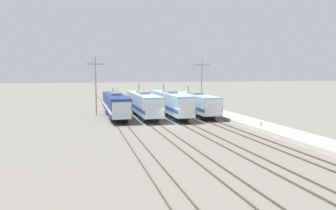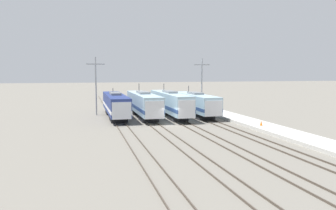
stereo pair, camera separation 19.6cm
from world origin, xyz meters
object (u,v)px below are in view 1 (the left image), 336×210
locomotive_far_left (115,105)px  catenary_tower_left (96,84)px  locomotive_center_left (144,104)px  locomotive_center_right (170,103)px  catenary_tower_right (202,83)px  traffic_cone (261,123)px  locomotive_far_right (196,104)px

locomotive_far_left → catenary_tower_left: 5.92m
locomotive_center_left → locomotive_center_right: size_ratio=0.97×
locomotive_center_right → catenary_tower_right: bearing=34.0°
locomotive_center_left → catenary_tower_left: size_ratio=1.84×
locomotive_far_left → locomotive_center_right: locomotive_center_right is taller
catenary_tower_right → traffic_cone: 20.38m
locomotive_center_right → locomotive_far_right: bearing=-1.6°
locomotive_far_right → locomotive_center_left: bearing=177.8°
locomotive_far_left → traffic_cone: size_ratio=27.86×
locomotive_far_left → catenary_tower_left: bearing=128.3°
locomotive_center_right → catenary_tower_left: catenary_tower_left is taller
locomotive_center_left → locomotive_far_left: bearing=167.3°
locomotive_center_left → catenary_tower_right: catenary_tower_right is taller
catenary_tower_right → traffic_cone: catenary_tower_right is taller
locomotive_far_right → catenary_tower_right: size_ratio=1.67×
locomotive_far_left → locomotive_center_right: bearing=-7.8°
catenary_tower_left → catenary_tower_right: same height
catenary_tower_left → traffic_cone: bearing=-43.7°
locomotive_far_right → traffic_cone: size_ratio=24.59×
catenary_tower_left → catenary_tower_right: bearing=0.0°
locomotive_far_left → locomotive_center_left: locomotive_center_left is taller
traffic_cone → catenary_tower_left: bearing=136.3°
locomotive_center_right → locomotive_far_right: (4.56, -0.13, -0.15)m
locomotive_center_left → catenary_tower_right: size_ratio=1.84×
catenary_tower_left → traffic_cone: catenary_tower_left is taller
locomotive_center_right → traffic_cone: bearing=-59.7°
locomotive_center_right → locomotive_far_left: bearing=172.2°
locomotive_center_left → locomotive_far_right: 9.12m
locomotive_center_left → locomotive_far_right: bearing=-2.2°
locomotive_far_left → locomotive_far_right: bearing=-5.7°
locomotive_center_right → catenary_tower_left: bearing=157.4°
locomotive_center_right → catenary_tower_left: 13.53m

